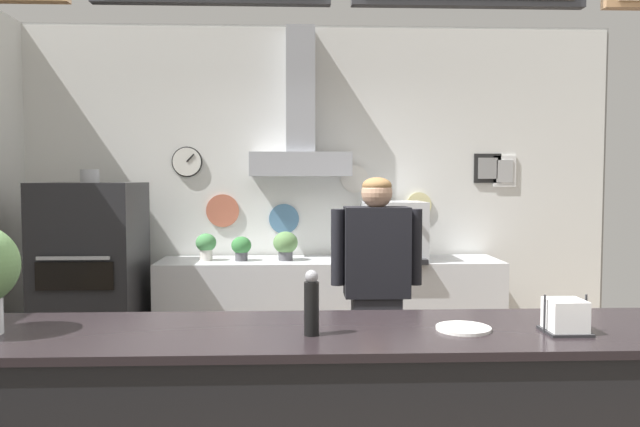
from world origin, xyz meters
TOP-DOWN VIEW (x-y plane):
  - back_wall_assembly at (-0.01, 2.53)m, footprint 5.08×2.98m
  - back_prep_counter at (0.09, 2.29)m, footprint 2.77×0.58m
  - pizza_oven at (-1.74, 2.02)m, footprint 0.72×0.75m
  - shop_worker at (0.29, 0.88)m, footprint 0.54×0.22m
  - espresso_machine at (0.61, 2.26)m, footprint 0.49×0.57m
  - potted_sage at (-0.27, 2.26)m, footprint 0.20×0.20m
  - potted_oregano at (-0.91, 2.27)m, footprint 0.16×0.16m
  - potted_basil at (-0.63, 2.25)m, footprint 0.16×0.16m
  - pepper_grinder at (-0.13, -0.57)m, footprint 0.05×0.05m
  - condiment_plate at (0.42, -0.52)m, footprint 0.20×0.20m
  - napkin_holder at (0.78, -0.57)m, footprint 0.16×0.15m

SIDE VIEW (x-z plane):
  - back_prep_counter at x=0.09m, z-range -0.01..0.92m
  - pizza_oven at x=-1.74m, z-range -0.05..1.61m
  - shop_worker at x=0.29m, z-range 0.06..1.66m
  - potted_basil at x=-0.63m, z-range 0.94..1.14m
  - condiment_plate at x=0.42m, z-range 1.04..1.05m
  - potted_oregano at x=-0.91m, z-range 0.94..1.16m
  - potted_sage at x=-0.27m, z-range 0.94..1.18m
  - napkin_holder at x=0.78m, z-range 1.03..1.17m
  - pepper_grinder at x=-0.13m, z-range 1.04..1.27m
  - espresso_machine at x=0.61m, z-range 0.92..1.40m
  - back_wall_assembly at x=-0.01m, z-range 0.09..2.98m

